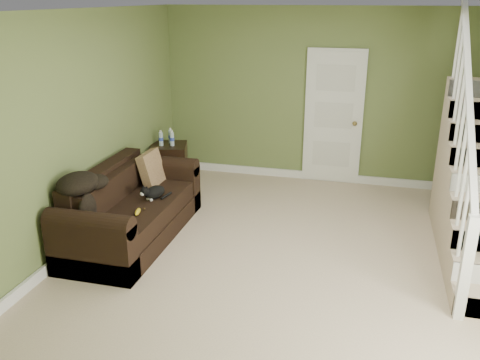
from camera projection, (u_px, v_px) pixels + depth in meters
The scene contains 14 objects.
floor at pixel (297, 263), 5.50m from camera, with size 5.00×5.50×0.01m, color tan.
ceiling at pixel (308, 10), 4.61m from camera, with size 5.00×5.50×0.01m, color white.
wall_back at pixel (328, 97), 7.55m from camera, with size 5.00×0.04×2.60m, color olive.
wall_front at pixel (224, 296), 2.55m from camera, with size 5.00×0.04×2.60m, color olive.
wall_left at pixel (78, 132), 5.65m from camera, with size 0.04×5.50×2.60m, color olive.
baseboard_back at pixel (323, 176), 7.95m from camera, with size 5.00×0.04×0.12m, color white.
baseboard_left at pixel (92, 232), 6.07m from camera, with size 0.04×5.50×0.12m, color white.
door at pixel (333, 118), 7.59m from camera, with size 0.86×0.12×2.02m.
sofa at pixel (130, 212), 5.99m from camera, with size 0.93×2.15×0.85m.
side_table at pixel (169, 164), 7.67m from camera, with size 0.65×0.65×0.86m.
cat at pixel (154, 193), 5.98m from camera, with size 0.26×0.44×0.21m.
banana at pixel (138, 212), 5.59m from camera, with size 0.05×0.18×0.05m, color yellow.
throw_pillow at pixel (152, 169), 6.45m from camera, with size 0.11×0.45×0.45m, color #523121.
throw_blanket at pixel (78, 183), 5.30m from camera, with size 0.40×0.53×0.22m, color black.
Camera 1 is at (0.63, -4.86, 2.72)m, focal length 38.00 mm.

